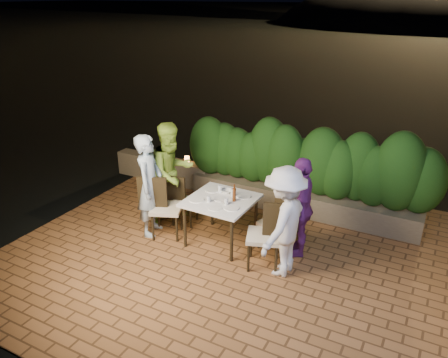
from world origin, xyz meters
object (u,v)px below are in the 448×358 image
Objects in this scene: bowl at (227,191)px; chair_right_back at (275,222)px; chair_left_front at (167,207)px; diner_green at (172,173)px; dining_table at (221,221)px; chair_left_back at (184,201)px; diner_purple at (301,207)px; diner_blue at (150,185)px; parapet_lamp at (187,160)px; beer_bottle at (234,193)px; chair_right_front at (264,235)px; diner_white at (284,222)px.

chair_right_back is at bearing -3.25° from bowl.
chair_left_front is 0.68m from diner_green.
dining_table is 0.89m from chair_left_back.
diner_purple is at bearing -69.14° from diner_green.
dining_table is 1.25m from diner_green.
chair_right_back is at bearing -92.27° from diner_blue.
parapet_lamp is at bearing -0.78° from diner_blue.
diner_blue is 1.98m from parapet_lamp.
diner_blue reaches higher than chair_right_back.
chair_left_back is (-1.06, 0.22, -0.47)m from beer_bottle.
diner_purple is at bearing 14.34° from beer_bottle.
dining_table is 0.92m from chair_right_front.
chair_right_back is at bearing -7.76° from chair_left_front.
diner_blue is 1.06× the size of diner_white.
chair_right_back is (1.68, -0.04, 0.04)m from chair_left_back.
diner_green is at bearing -111.11° from diner_purple.
chair_left_front reaches higher than dining_table.
chair_left_front is at bearing -21.87° from chair_right_front.
chair_right_front is 3.17m from parapet_lamp.
beer_bottle is at bearing -96.44° from diner_purple.
chair_right_back reaches higher than chair_left_back.
dining_table is 1.18× the size of chair_left_back.
chair_left_front is 2.13m from diner_purple.
diner_green reaches higher than chair_left_back.
bowl is at bearing -70.58° from diner_green.
diner_green is 1.09× the size of diner_white.
diner_green reaches higher than chair_left_front.
diner_white is at bearing -25.06° from chair_left_front.
dining_table is at bearing -38.98° from chair_right_front.
diner_purple reaches higher than chair_left_back.
beer_bottle is at bearing -80.09° from diner_green.
diner_white is at bearing 156.87° from chair_right_front.
chair_left_front is (-1.08, -0.26, -0.38)m from beer_bottle.
diner_green is at bearing 164.94° from dining_table.
beer_bottle reaches higher than chair_left_back.
bowl is at bearing -40.08° from parapet_lamp.
parapet_lamp is (-2.84, 1.34, -0.20)m from diner_purple.
chair_left_back is 2.06m from diner_purple.
bowl is at bearing 13.42° from chair_right_back.
chair_left_back is 0.50× the size of diner_blue.
diner_purple is (2.29, -0.01, -0.10)m from diner_green.
parapet_lamp is at bearing -136.11° from diner_purple.
bowl is at bearing -51.89° from chair_right_front.
bowl is at bearing -110.87° from diner_white.
bowl is at bearing -12.02° from chair_left_back.
chair_right_back is at bearing -29.61° from parapet_lamp.
dining_table is 1.27m from diner_blue.
chair_right_back reaches higher than parapet_lamp.
diner_green is at bearing 14.23° from chair_right_back.
chair_right_front is (0.89, -0.57, -0.26)m from bowl.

